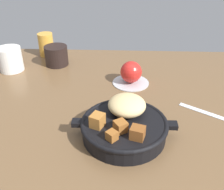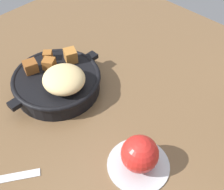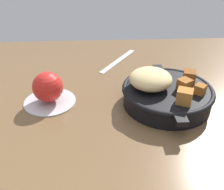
{
  "view_description": "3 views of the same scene",
  "coord_description": "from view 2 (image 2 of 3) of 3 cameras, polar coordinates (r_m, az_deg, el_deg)",
  "views": [
    {
      "loc": [
        4.14,
        -58.45,
        41.54
      ],
      "look_at": [
        1.55,
        -0.88,
        6.94
      ],
      "focal_mm": 41.02,
      "sensor_mm": 36.0,
      "label": 1
    },
    {
      "loc": [
        31.07,
        35.06,
        50.8
      ],
      "look_at": [
        -0.85,
        3.99,
        3.14
      ],
      "focal_mm": 45.9,
      "sensor_mm": 36.0,
      "label": 2
    },
    {
      "loc": [
        -46.79,
        6.69,
        35.1
      ],
      "look_at": [
        -0.15,
        4.26,
        6.01
      ],
      "focal_mm": 42.15,
      "sensor_mm": 36.0,
      "label": 3
    }
  ],
  "objects": [
    {
      "name": "ground_plane",
      "position": [
        0.7,
        -2.83,
        -1.13
      ],
      "size": [
        98.34,
        99.02,
        2.4
      ],
      "primitive_type": "cube",
      "color": "brown"
    },
    {
      "name": "cast_iron_skillet",
      "position": [
        0.7,
        -10.75,
        2.81
      ],
      "size": [
        25.55,
        21.28,
        8.77
      ],
      "color": "black",
      "rests_on": "ground_plane"
    },
    {
      "name": "saucer_plate",
      "position": [
        0.58,
        5.27,
        -13.61
      ],
      "size": [
        12.38,
        12.38,
        0.6
      ],
      "primitive_type": "cylinder",
      "color": "#B7BABF",
      "rests_on": "ground_plane"
    },
    {
      "name": "red_apple",
      "position": [
        0.55,
        5.55,
        -11.6
      ],
      "size": [
        7.23,
        7.23,
        7.23
      ],
      "primitive_type": "sphere",
      "color": "red",
      "rests_on": "saucer_plate"
    }
  ]
}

